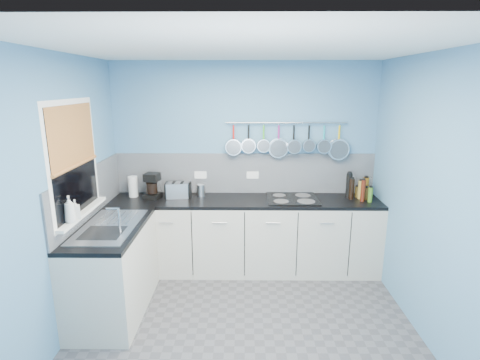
{
  "coord_description": "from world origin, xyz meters",
  "views": [
    {
      "loc": [
        -0.01,
        -3.09,
        2.22
      ],
      "look_at": [
        -0.05,
        0.75,
        1.25
      ],
      "focal_mm": 28.25,
      "sensor_mm": 36.0,
      "label": 1
    }
  ],
  "objects_px": {
    "paper_towel": "(133,187)",
    "hob": "(292,199)",
    "canister": "(201,190)",
    "soap_bottle_b": "(75,209)",
    "soap_bottle_a": "(70,209)",
    "toaster": "(178,190)",
    "coffee_maker": "(152,186)"
  },
  "relations": [
    {
      "from": "canister",
      "to": "hob",
      "type": "relative_size",
      "value": 0.24
    },
    {
      "from": "soap_bottle_a",
      "to": "canister",
      "type": "bearing_deg",
      "value": 52.92
    },
    {
      "from": "paper_towel",
      "to": "soap_bottle_b",
      "type": "bearing_deg",
      "value": -98.59
    },
    {
      "from": "soap_bottle_a",
      "to": "hob",
      "type": "distance_m",
      "value": 2.43
    },
    {
      "from": "paper_towel",
      "to": "toaster",
      "type": "bearing_deg",
      "value": -2.86
    },
    {
      "from": "soap_bottle_b",
      "to": "coffee_maker",
      "type": "relative_size",
      "value": 0.57
    },
    {
      "from": "toaster",
      "to": "paper_towel",
      "type": "bearing_deg",
      "value": 169.44
    },
    {
      "from": "soap_bottle_b",
      "to": "hob",
      "type": "xyz_separation_m",
      "value": [
        2.1,
        1.08,
        -0.23
      ]
    },
    {
      "from": "hob",
      "to": "coffee_maker",
      "type": "bearing_deg",
      "value": 179.2
    },
    {
      "from": "soap_bottle_a",
      "to": "paper_towel",
      "type": "height_order",
      "value": "soap_bottle_a"
    },
    {
      "from": "paper_towel",
      "to": "hob",
      "type": "distance_m",
      "value": 1.93
    },
    {
      "from": "hob",
      "to": "soap_bottle_b",
      "type": "bearing_deg",
      "value": -152.67
    },
    {
      "from": "paper_towel",
      "to": "hob",
      "type": "bearing_deg",
      "value": -2.77
    },
    {
      "from": "soap_bottle_a",
      "to": "toaster",
      "type": "bearing_deg",
      "value": 59.86
    },
    {
      "from": "paper_towel",
      "to": "toaster",
      "type": "height_order",
      "value": "paper_towel"
    },
    {
      "from": "paper_towel",
      "to": "coffee_maker",
      "type": "distance_m",
      "value": 0.26
    },
    {
      "from": "paper_towel",
      "to": "canister",
      "type": "distance_m",
      "value": 0.82
    },
    {
      "from": "soap_bottle_b",
      "to": "toaster",
      "type": "height_order",
      "value": "soap_bottle_b"
    },
    {
      "from": "canister",
      "to": "hob",
      "type": "distance_m",
      "value": 1.11
    },
    {
      "from": "soap_bottle_a",
      "to": "coffee_maker",
      "type": "height_order",
      "value": "soap_bottle_a"
    },
    {
      "from": "coffee_maker",
      "to": "soap_bottle_a",
      "type": "bearing_deg",
      "value": -98.72
    },
    {
      "from": "paper_towel",
      "to": "coffee_maker",
      "type": "bearing_deg",
      "value": -15.61
    },
    {
      "from": "soap_bottle_a",
      "to": "paper_towel",
      "type": "xyz_separation_m",
      "value": [
        0.18,
        1.29,
        -0.14
      ]
    },
    {
      "from": "soap_bottle_b",
      "to": "canister",
      "type": "relative_size",
      "value": 1.19
    },
    {
      "from": "soap_bottle_b",
      "to": "hob",
      "type": "height_order",
      "value": "soap_bottle_b"
    },
    {
      "from": "soap_bottle_a",
      "to": "toaster",
      "type": "distance_m",
      "value": 1.47
    },
    {
      "from": "canister",
      "to": "hob",
      "type": "height_order",
      "value": "canister"
    },
    {
      "from": "canister",
      "to": "soap_bottle_b",
      "type": "bearing_deg",
      "value": -129.46
    },
    {
      "from": "paper_towel",
      "to": "hob",
      "type": "relative_size",
      "value": 0.42
    },
    {
      "from": "coffee_maker",
      "to": "canister",
      "type": "bearing_deg",
      "value": 20.88
    },
    {
      "from": "soap_bottle_b",
      "to": "soap_bottle_a",
      "type": "bearing_deg",
      "value": -90.0
    },
    {
      "from": "soap_bottle_b",
      "to": "toaster",
      "type": "distance_m",
      "value": 1.37
    }
  ]
}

